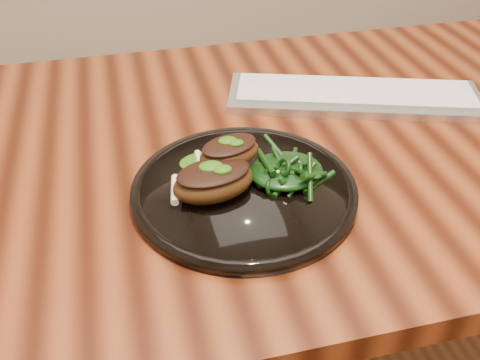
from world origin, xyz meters
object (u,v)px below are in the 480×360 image
at_px(plate, 244,190).
at_px(greens_heap, 286,167).
at_px(desk, 291,175).
at_px(lamb_chop_front, 213,180).
at_px(keyboard, 354,96).

distance_m(plate, greens_heap, 0.07).
xyz_separation_m(desk, lamb_chop_front, (-0.16, -0.15, 0.13)).
height_order(desk, greens_heap, greens_heap).
distance_m(desk, greens_heap, 0.19).
bearing_deg(keyboard, greens_heap, -132.61).
xyz_separation_m(plate, greens_heap, (0.06, 0.01, 0.03)).
relative_size(plate, greens_heap, 2.96).
relative_size(desk, greens_heap, 15.10).
distance_m(desk, lamb_chop_front, 0.25).
bearing_deg(desk, lamb_chop_front, -137.76).
distance_m(greens_heap, keyboard, 0.30).
bearing_deg(lamb_chop_front, greens_heap, 8.85).
xyz_separation_m(plate, keyboard, (0.26, 0.22, 0.00)).
bearing_deg(plate, keyboard, 40.49).
bearing_deg(desk, greens_heap, -113.33).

